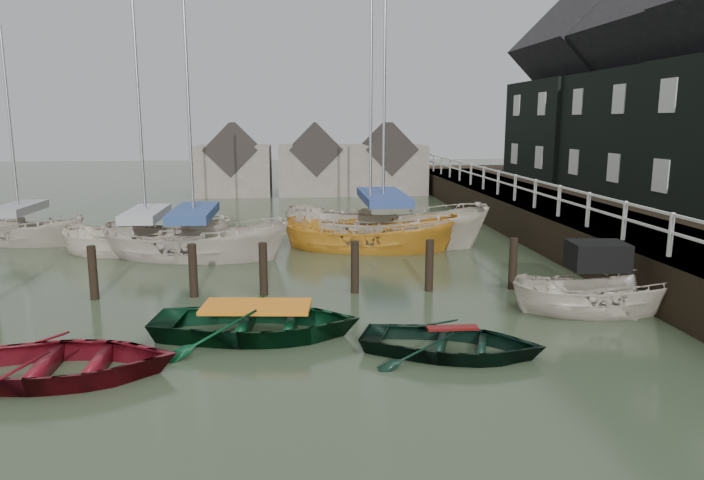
{
  "coord_description": "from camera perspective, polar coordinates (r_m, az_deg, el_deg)",
  "views": [
    {
      "loc": [
        -0.38,
        -13.04,
        4.52
      ],
      "look_at": [
        1.14,
        3.15,
        1.4
      ],
      "focal_mm": 32.0,
      "sensor_mm": 36.0,
      "label": 1
    }
  ],
  "objects": [
    {
      "name": "far_sheds",
      "position": [
        39.15,
        -3.6,
        6.94
      ],
      "size": [
        14.0,
        4.08,
        4.39
      ],
      "color": "#665B51",
      "rests_on": "ground"
    },
    {
      "name": "rowboat_red",
      "position": [
        12.56,
        -25.13,
        -11.31
      ],
      "size": [
        4.19,
        3.02,
        0.86
      ],
      "primitive_type": "imported",
      "rotation": [
        0.0,
        0.0,
        1.59
      ],
      "color": "#5F0D16",
      "rests_on": "ground"
    },
    {
      "name": "rowboat_green",
      "position": [
        13.63,
        -8.59,
        -8.64
      ],
      "size": [
        4.67,
        3.56,
        0.91
      ],
      "primitive_type": "imported",
      "rotation": [
        0.0,
        0.0,
        1.47
      ],
      "color": "black",
      "rests_on": "ground"
    },
    {
      "name": "rowboat_dkgreen",
      "position": [
        12.67,
        9.04,
        -10.19
      ],
      "size": [
        4.2,
        3.58,
        0.74
      ],
      "primitive_type": "imported",
      "rotation": [
        0.0,
        0.0,
        1.23
      ],
      "color": "black",
      "rests_on": "ground"
    },
    {
      "name": "sailboat_d",
      "position": [
        23.29,
        2.82,
        -0.2
      ],
      "size": [
        8.18,
        5.39,
        12.57
      ],
      "rotation": [
        0.0,
        0.0,
        1.21
      ],
      "color": "beige",
      "rests_on": "ground"
    },
    {
      "name": "sailboat_a",
      "position": [
        22.9,
        -18.06,
        -0.89
      ],
      "size": [
        5.79,
        2.26,
        11.77
      ],
      "rotation": [
        0.0,
        0.0,
        1.55
      ],
      "color": "beige",
      "rests_on": "ground"
    },
    {
      "name": "mooring_pilings",
      "position": [
        16.55,
        -7.75,
        -3.3
      ],
      "size": [
        13.72,
        0.22,
        1.8
      ],
      "color": "black",
      "rests_on": "ground"
    },
    {
      "name": "ground",
      "position": [
        13.81,
        -3.52,
        -8.27
      ],
      "size": [
        120.0,
        120.0,
        0.0
      ],
      "primitive_type": "plane",
      "color": "#2F3C26",
      "rests_on": "ground"
    },
    {
      "name": "sailboat_c",
      "position": [
        22.35,
        1.65,
        -0.79
      ],
      "size": [
        6.65,
        3.87,
        9.64
      ],
      "rotation": [
        0.0,
        0.0,
        1.31
      ],
      "color": "orange",
      "rests_on": "ground"
    },
    {
      "name": "pier",
      "position": [
        25.35,
        17.6,
        1.7
      ],
      "size": [
        3.04,
        32.0,
        2.7
      ],
      "color": "black",
      "rests_on": "ground"
    },
    {
      "name": "sailboat_e",
      "position": [
        26.55,
        -27.83,
        -0.08
      ],
      "size": [
        5.88,
        3.81,
        8.86
      ],
      "rotation": [
        0.0,
        0.0,
        1.23
      ],
      "color": "#BFB2A3",
      "rests_on": "ground"
    },
    {
      "name": "land_strip",
      "position": [
        28.07,
        27.96,
        0.31
      ],
      "size": [
        14.0,
        38.0,
        1.5
      ],
      "primitive_type": "cube",
      "color": "black",
      "rests_on": "ground"
    },
    {
      "name": "sailboat_b",
      "position": [
        21.67,
        -14.03,
        -1.34
      ],
      "size": [
        6.89,
        3.99,
        10.75
      ],
      "rotation": [
        0.0,
        0.0,
        1.32
      ],
      "color": "beige",
      "rests_on": "ground"
    },
    {
      "name": "motorboat",
      "position": [
        16.15,
        21.4,
        -5.78
      ],
      "size": [
        4.26,
        1.93,
        2.47
      ],
      "rotation": [
        0.0,
        0.0,
        1.48
      ],
      "color": "#BEB3A2",
      "rests_on": "ground"
    }
  ]
}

